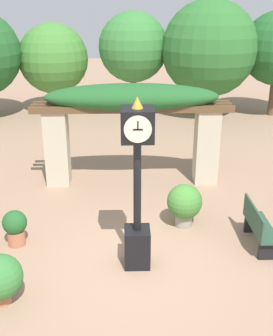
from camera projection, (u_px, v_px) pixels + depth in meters
The scene contains 8 objects.
ground_plane at pixel (136, 260), 8.28m from camera, with size 60.00×60.00×0.00m, color #9E7A60.
pedestal_clock at pixel (137, 187), 7.56m from camera, with size 0.56×0.61×3.29m.
pergola at pixel (132, 112), 11.07m from camera, with size 5.28×1.21×2.76m.
potted_plant_near_left at pixel (0, 278), 6.97m from camera, with size 0.77×0.77×0.89m.
potted_plant_near_right at pixel (15, 226), 8.67m from camera, with size 0.51×0.51×0.77m.
potted_plant_far_left at pixel (184, 203), 9.35m from camera, with size 0.79×0.79×1.00m.
park_bench at pixel (258, 227), 8.66m from camera, with size 0.42×1.31×0.89m.
tree_line at pixel (134, 51), 17.62m from camera, with size 15.68×4.46×4.84m.
Camera 1 is at (-0.18, -6.99, 4.80)m, focal length 45.00 mm.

